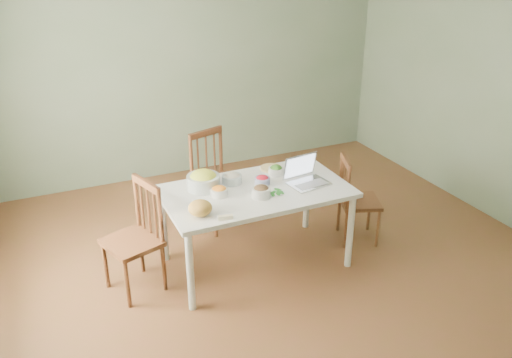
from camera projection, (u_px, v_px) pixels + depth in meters
name	position (u px, v px, depth m)	size (l,w,h in m)	color
floor	(285.00, 266.00, 4.88)	(5.00, 5.00, 0.00)	brown
wall_back	(194.00, 67.00, 6.38)	(5.00, 0.00, 2.70)	gray
wall_right	(509.00, 95.00, 5.24)	(0.00, 5.00, 2.70)	gray
dining_table	(256.00, 227.00, 4.77)	(1.64, 0.92, 0.77)	white
chair_far	(218.00, 181.00, 5.38)	(0.45, 0.43, 1.01)	#381E12
chair_left	(132.00, 240.00, 4.36)	(0.43, 0.41, 0.98)	#381E12
chair_right	(360.00, 199.00, 5.14)	(0.39, 0.37, 0.88)	#381E12
bread_boule	(200.00, 208.00, 4.15)	(0.19, 0.19, 0.13)	#BB893C
butter_stick	(225.00, 217.00, 4.11)	(0.12, 0.03, 0.03)	beige
bowl_squash	(203.00, 180.00, 4.58)	(0.29, 0.29, 0.17)	yellow
bowl_carrot	(219.00, 191.00, 4.48)	(0.15, 0.15, 0.09)	#FFA035
bowl_onion	(232.00, 178.00, 4.71)	(0.18, 0.18, 0.10)	white
bowl_mushroom	(261.00, 191.00, 4.45)	(0.16, 0.16, 0.11)	#3F241D
bowl_redpep	(262.00, 180.00, 4.68)	(0.14, 0.14, 0.08)	red
bowl_broccoli	(276.00, 170.00, 4.88)	(0.14, 0.14, 0.09)	#2F5B23
flatbread	(271.00, 168.00, 5.01)	(0.21, 0.21, 0.02)	#DDC77F
basil_bunch	(274.00, 192.00, 4.54)	(0.19, 0.19, 0.02)	#257722
laptop	(310.00, 172.00, 4.65)	(0.35, 0.29, 0.24)	silver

